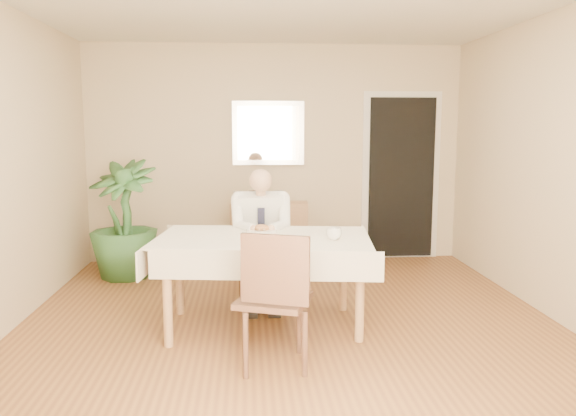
{
  "coord_description": "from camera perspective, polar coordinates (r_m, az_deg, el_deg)",
  "views": [
    {
      "loc": [
        -0.34,
        -4.31,
        1.63
      ],
      "look_at": [
        0.0,
        0.35,
        0.95
      ],
      "focal_mm": 35.0,
      "sensor_mm": 36.0,
      "label": 1
    }
  ],
  "objects": [
    {
      "name": "coffee_mug",
      "position": [
        4.41,
        4.69,
        -2.61
      ],
      "size": [
        0.14,
        0.14,
        0.09
      ],
      "primitive_type": "imported",
      "rotation": [
        0.0,
        0.0,
        0.25
      ],
      "color": "white",
      "rests_on": "dining_table"
    },
    {
      "name": "chair_near",
      "position": [
        3.75,
        -1.4,
        -8.61
      ],
      "size": [
        0.57,
        0.58,
        0.95
      ],
      "rotation": [
        0.0,
        0.0,
        -0.34
      ],
      "color": "#3B2016",
      "rests_on": "ground"
    },
    {
      "name": "photo_frame_left",
      "position": [
        6.69,
        -5.14,
        1.14
      ],
      "size": [
        0.1,
        0.02,
        0.14
      ],
      "primitive_type": "cube",
      "color": "silver",
      "rests_on": "sideboard"
    },
    {
      "name": "mirror",
      "position": [
        6.78,
        -2.01,
        7.61
      ],
      "size": [
        0.86,
        0.04,
        0.76
      ],
      "color": "silver",
      "rests_on": "room"
    },
    {
      "name": "window",
      "position": [
        1.88,
        6.23,
        2.69
      ],
      "size": [
        1.34,
        0.04,
        1.44
      ],
      "color": "white",
      "rests_on": "room"
    },
    {
      "name": "room",
      "position": [
        4.33,
        0.33,
        3.91
      ],
      "size": [
        5.0,
        5.02,
        2.6
      ],
      "color": "brown",
      "rests_on": "ground"
    },
    {
      "name": "potted_palm",
      "position": [
        6.29,
        -16.36,
        -1.12
      ],
      "size": [
        0.9,
        0.9,
        1.28
      ],
      "primitive_type": "imported",
      "rotation": [
        0.0,
        0.0,
        -0.32
      ],
      "color": "#275125",
      "rests_on": "ground"
    },
    {
      "name": "seated_man",
      "position": [
        5.11,
        -2.73,
        -2.31
      ],
      "size": [
        0.48,
        0.72,
        1.24
      ],
      "color": "white",
      "rests_on": "ground"
    },
    {
      "name": "plate",
      "position": [
        4.74,
        -2.72,
        -2.29
      ],
      "size": [
        0.26,
        0.26,
        0.02
      ],
      "primitive_type": "cylinder",
      "color": "white",
      "rests_on": "dining_table"
    },
    {
      "name": "sideboard",
      "position": [
        6.75,
        -1.91,
        -2.5
      ],
      "size": [
        0.93,
        0.37,
        0.73
      ],
      "primitive_type": "cube",
      "rotation": [
        0.0,
        0.0,
        -0.06
      ],
      "color": "tan",
      "rests_on": "ground"
    },
    {
      "name": "doorway",
      "position": [
        7.06,
        11.4,
        3.01
      ],
      "size": [
        0.96,
        0.07,
        2.1
      ],
      "color": "white",
      "rests_on": "ground"
    },
    {
      "name": "food",
      "position": [
        4.74,
        -2.72,
        -2.03
      ],
      "size": [
        0.14,
        0.14,
        0.06
      ],
      "primitive_type": "ellipsoid",
      "color": "brown",
      "rests_on": "dining_table"
    },
    {
      "name": "knife",
      "position": [
        4.68,
        -2.21,
        -2.21
      ],
      "size": [
        0.01,
        0.13,
        0.01
      ],
      "primitive_type": "cylinder",
      "rotation": [
        1.57,
        0.0,
        0.0
      ],
      "color": "silver",
      "rests_on": "dining_table"
    },
    {
      "name": "chair_far",
      "position": [
        5.43,
        -2.8,
        -3.49
      ],
      "size": [
        0.47,
        0.47,
        0.93
      ],
      "rotation": [
        0.0,
        0.0,
        0.08
      ],
      "color": "#3B2016",
      "rests_on": "ground"
    },
    {
      "name": "photo_frame_center",
      "position": [
        6.75,
        -3.54,
        1.23
      ],
      "size": [
        0.1,
        0.02,
        0.14
      ],
      "primitive_type": "cube",
      "color": "silver",
      "rests_on": "sideboard"
    },
    {
      "name": "dining_table",
      "position": [
        4.53,
        -2.54,
        -3.98
      ],
      "size": [
        1.83,
        1.22,
        0.75
      ],
      "rotation": [
        0.0,
        0.0,
        -0.12
      ],
      "color": "tan",
      "rests_on": "ground"
    },
    {
      "name": "photo_frame_right",
      "position": [
        6.72,
        -0.96,
        1.21
      ],
      "size": [
        0.1,
        0.02,
        0.14
      ],
      "primitive_type": "cube",
      "color": "silver",
      "rests_on": "sideboard"
    },
    {
      "name": "fork",
      "position": [
        4.68,
        -3.19,
        -2.23
      ],
      "size": [
        0.01,
        0.13,
        0.01
      ],
      "primitive_type": "cylinder",
      "rotation": [
        1.57,
        0.0,
        0.0
      ],
      "color": "silver",
      "rests_on": "dining_table"
    }
  ]
}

